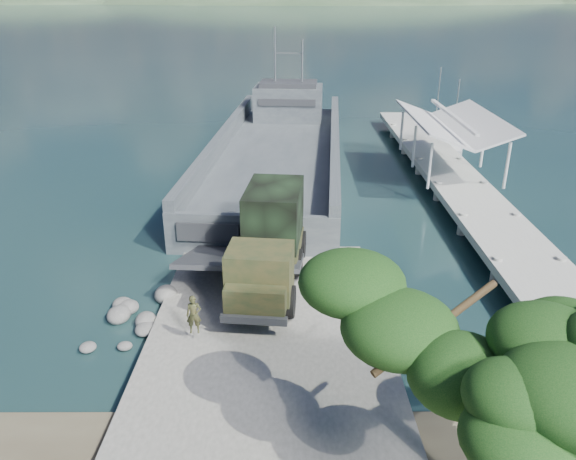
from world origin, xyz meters
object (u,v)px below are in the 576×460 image
object	(u,v)px
pier	(451,167)
military_truck	(270,240)
landing_craft	(278,160)
sailboat_far	(435,130)
sailboat_near	(452,147)
soldier	(194,323)
overhang_tree	(494,340)

from	to	relation	value
pier	military_truck	xyz separation A→B (m)	(-13.04, -15.38, 1.03)
pier	landing_craft	bearing A→B (deg)	162.50
landing_craft	sailboat_far	size ratio (longest dim) A/B	5.69
military_truck	sailboat_near	distance (m)	30.26
soldier	sailboat_near	size ratio (longest dim) A/B	0.25
landing_craft	sailboat_far	bearing A→B (deg)	43.09
landing_craft	overhang_tree	world-z (taller)	landing_craft
soldier	overhang_tree	world-z (taller)	overhang_tree
pier	overhang_tree	bearing A→B (deg)	-104.14
sailboat_near	soldier	bearing A→B (deg)	-107.52
pier	landing_craft	world-z (taller)	landing_craft
pier	sailboat_near	distance (m)	10.69
landing_craft	overhang_tree	distance (m)	33.59
soldier	sailboat_far	distance (m)	41.89
pier	soldier	world-z (taller)	pier
pier	soldier	xyz separation A→B (m)	(-15.98, -20.62, -0.27)
military_truck	pier	bearing A→B (deg)	55.87
soldier	overhang_tree	bearing A→B (deg)	-47.48
landing_craft	military_truck	distance (m)	19.52
military_truck	sailboat_far	xyz separation A→B (m)	(16.02, 32.10, -2.26)
pier	landing_craft	size ratio (longest dim) A/B	1.14
military_truck	overhang_tree	xyz separation A→B (m)	(5.83, -13.27, 3.38)
landing_craft	sailboat_far	world-z (taller)	landing_craft
pier	sailboat_far	distance (m)	17.02
pier	military_truck	distance (m)	20.19
landing_craft	overhang_tree	xyz separation A→B (m)	(5.69, -32.72, 5.08)
military_truck	landing_craft	bearing A→B (deg)	95.76
landing_craft	military_truck	size ratio (longest dim) A/B	4.09
pier	sailboat_near	xyz separation A→B (m)	(2.97, 10.20, -1.25)
soldier	landing_craft	bearing A→B (deg)	77.89
pier	landing_craft	distance (m)	13.55
soldier	overhang_tree	size ratio (longest dim) A/B	0.20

